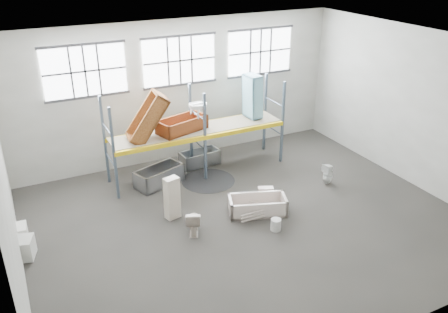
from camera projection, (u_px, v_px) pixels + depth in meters
floor at (247, 221)px, 13.45m from camera, size 12.00×10.00×0.10m
ceiling at (251, 44)px, 11.29m from camera, size 12.00×10.00×0.10m
wall_back at (180, 91)px, 16.47m from camera, size 12.00×0.10×5.00m
wall_front at (387, 240)px, 8.27m from camera, size 12.00×0.10×5.00m
wall_left at (2, 190)px, 9.94m from camera, size 0.10×10.00×5.00m
wall_right at (414, 108)px, 14.81m from camera, size 0.10×10.00×5.00m
window_left at (85, 71)px, 14.63m from camera, size 2.60×0.04×1.60m
window_mid at (180, 61)px, 15.92m from camera, size 2.60×0.04×1.60m
window_right at (260, 52)px, 17.20m from camera, size 2.60×0.04×1.60m
rack_upright_la at (114, 155)px, 13.94m from camera, size 0.08×0.08×3.00m
rack_upright_lb at (105, 141)px, 14.92m from camera, size 0.08×0.08×3.00m
rack_upright_ma at (205, 137)px, 15.15m from camera, size 0.08×0.08×3.00m
rack_upright_mb at (191, 126)px, 16.12m from camera, size 0.08×0.08×3.00m
rack_upright_ra at (283, 123)px, 16.36m from camera, size 0.08×0.08×3.00m
rack_upright_rb at (265, 113)px, 17.33m from camera, size 0.08×0.08×3.00m
rack_beam_front at (205, 137)px, 15.15m from camera, size 6.00×0.10×0.14m
rack_beam_back at (191, 126)px, 16.12m from camera, size 6.00×0.10×0.14m
shelf_deck at (198, 129)px, 15.60m from camera, size 5.90×1.10×0.03m
wet_patch at (208, 181)px, 15.62m from camera, size 1.80×1.80×0.00m
bathtub_beige at (257, 205)px, 13.70m from camera, size 1.86×1.31×0.50m
cistern_spare at (265, 194)px, 14.24m from camera, size 0.52×0.40×0.44m
sink_in_tub at (253, 200)px, 14.16m from camera, size 0.56×0.56×0.15m
toilet_beige at (193, 221)px, 12.72m from camera, size 0.66×0.81×0.72m
cistern_tall at (172, 198)px, 13.29m from camera, size 0.47×0.36×1.29m
toilet_white at (328, 174)px, 15.29m from camera, size 0.38×0.37×0.71m
steel_tub_left at (159, 176)px, 15.29m from camera, size 1.75×1.24×0.59m
steel_tub_right at (200, 158)px, 16.65m from camera, size 1.46×0.78×0.52m
rust_tub_flat at (182, 125)px, 15.32m from camera, size 1.81×1.23×0.47m
rust_tub_tilted at (147, 118)px, 14.52m from camera, size 1.45×0.93×1.68m
sink_on_shelf at (198, 118)px, 15.12m from camera, size 0.65×0.53×0.54m
blue_tub_upright at (253, 96)px, 16.23m from camera, size 0.52×0.74×1.53m
bucket at (276, 225)px, 12.90m from camera, size 0.35×0.35×0.34m
carton_near at (21, 248)px, 11.74m from camera, size 0.77×0.71×0.54m
carton_far at (17, 234)px, 12.40m from camera, size 0.58×0.58×0.45m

